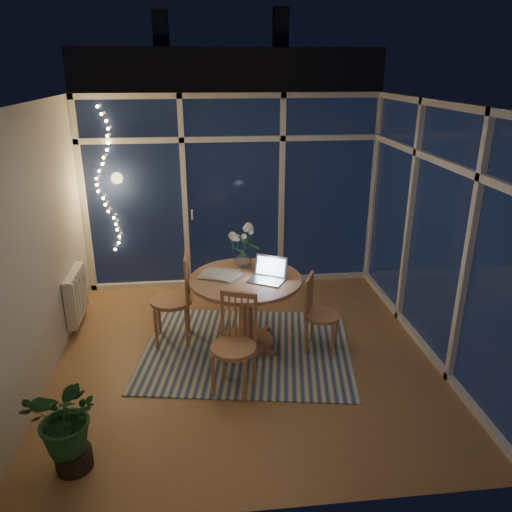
% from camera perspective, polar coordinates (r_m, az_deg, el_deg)
% --- Properties ---
extents(floor, '(4.00, 4.00, 0.00)m').
position_cam_1_polar(floor, '(5.46, -0.91, -11.30)').
color(floor, olive).
rests_on(floor, ground).
extents(ceiling, '(4.00, 4.00, 0.00)m').
position_cam_1_polar(ceiling, '(4.63, -1.10, 17.05)').
color(ceiling, silver).
rests_on(ceiling, wall_back).
extents(wall_back, '(4.00, 0.04, 2.60)m').
position_cam_1_polar(wall_back, '(6.81, -2.62, 7.20)').
color(wall_back, beige).
rests_on(wall_back, floor).
extents(wall_front, '(4.00, 0.04, 2.60)m').
position_cam_1_polar(wall_front, '(3.09, 2.63, -10.53)').
color(wall_front, beige).
rests_on(wall_front, floor).
extents(wall_left, '(0.04, 4.00, 2.60)m').
position_cam_1_polar(wall_left, '(5.12, -23.87, 0.72)').
color(wall_left, beige).
rests_on(wall_left, floor).
extents(wall_right, '(0.04, 4.00, 2.60)m').
position_cam_1_polar(wall_right, '(5.45, 20.45, 2.36)').
color(wall_right, beige).
rests_on(wall_right, floor).
extents(window_wall_back, '(4.00, 0.10, 2.60)m').
position_cam_1_polar(window_wall_back, '(6.77, -2.60, 7.12)').
color(window_wall_back, white).
rests_on(window_wall_back, floor).
extents(window_wall_right, '(0.10, 4.00, 2.60)m').
position_cam_1_polar(window_wall_right, '(5.43, 20.08, 2.35)').
color(window_wall_right, white).
rests_on(window_wall_right, floor).
extents(radiator, '(0.10, 0.70, 0.58)m').
position_cam_1_polar(radiator, '(6.23, -19.88, -4.19)').
color(radiator, silver).
rests_on(radiator, wall_left).
extents(fairy_lights, '(0.24, 0.10, 1.85)m').
position_cam_1_polar(fairy_lights, '(6.74, -16.86, 8.14)').
color(fairy_lights, '#ECB35E').
rests_on(fairy_lights, window_wall_back).
extents(garden_patio, '(12.00, 6.00, 0.10)m').
position_cam_1_polar(garden_patio, '(10.09, -0.84, 3.78)').
color(garden_patio, black).
rests_on(garden_patio, ground).
extents(garden_fence, '(11.00, 0.08, 1.80)m').
position_cam_1_polar(garden_fence, '(10.31, -3.96, 9.61)').
color(garden_fence, '#371F14').
rests_on(garden_fence, ground).
extents(neighbour_roof, '(7.00, 3.00, 2.20)m').
position_cam_1_polar(neighbour_roof, '(13.14, -3.39, 17.77)').
color(neighbour_roof, '#30313A').
rests_on(neighbour_roof, ground).
extents(garden_shrubs, '(0.90, 0.90, 0.90)m').
position_cam_1_polar(garden_shrubs, '(8.38, -8.67, 3.58)').
color(garden_shrubs, black).
rests_on(garden_shrubs, ground).
extents(rug, '(2.50, 2.14, 0.01)m').
position_cam_1_polar(rug, '(5.56, -1.04, -10.59)').
color(rug, beige).
rests_on(rug, floor).
extents(dining_table, '(1.38, 1.38, 0.81)m').
position_cam_1_polar(dining_table, '(5.45, -1.17, -6.45)').
color(dining_table, '#A46E4A').
rests_on(dining_table, floor).
extents(chair_left, '(0.50, 0.50, 1.05)m').
position_cam_1_polar(chair_left, '(5.57, -9.69, -4.82)').
color(chair_left, '#A46E4A').
rests_on(chair_left, floor).
extents(chair_right, '(0.53, 0.53, 0.87)m').
position_cam_1_polar(chair_right, '(5.40, 7.63, -6.56)').
color(chair_right, '#A46E4A').
rests_on(chair_right, floor).
extents(chair_front, '(0.59, 0.59, 0.97)m').
position_cam_1_polar(chair_front, '(4.70, -2.60, -10.20)').
color(chair_front, '#A46E4A').
rests_on(chair_front, floor).
extents(laptop, '(0.45, 0.43, 0.26)m').
position_cam_1_polar(laptop, '(5.15, 1.22, -1.58)').
color(laptop, silver).
rests_on(laptop, dining_table).
extents(flower_vase, '(0.23, 0.23, 0.21)m').
position_cam_1_polar(flower_vase, '(5.54, -1.47, -0.19)').
color(flower_vase, silver).
rests_on(flower_vase, dining_table).
extents(bowl, '(0.18, 0.18, 0.04)m').
position_cam_1_polar(bowl, '(5.33, 2.07, -2.04)').
color(bowl, white).
rests_on(bowl, dining_table).
extents(newspapers, '(0.44, 0.39, 0.02)m').
position_cam_1_polar(newspapers, '(5.35, -4.11, -2.09)').
color(newspapers, silver).
rests_on(newspapers, dining_table).
extents(phone, '(0.12, 0.08, 0.01)m').
position_cam_1_polar(phone, '(5.18, 0.12, -2.93)').
color(phone, black).
rests_on(phone, dining_table).
extents(potted_plant, '(0.68, 0.65, 0.76)m').
position_cam_1_polar(potted_plant, '(4.19, -20.61, -17.86)').
color(potted_plant, '#1B4D26').
rests_on(potted_plant, floor).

